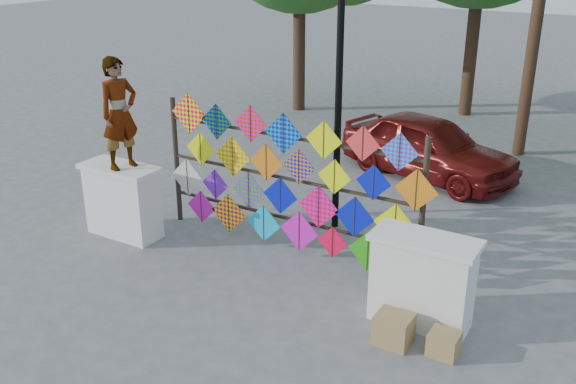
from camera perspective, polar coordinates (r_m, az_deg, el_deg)
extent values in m
plane|color=gray|center=(10.24, -2.46, -6.70)|extent=(80.00, 80.00, 0.00)
cube|color=white|center=(11.44, -14.46, -0.94)|extent=(1.30, 0.55, 1.20)
cube|color=white|center=(11.21, -14.77, 2.08)|extent=(1.40, 0.65, 0.08)
cube|color=white|center=(8.76, 11.81, -7.98)|extent=(1.30, 0.55, 1.20)
cube|color=white|center=(8.47, 12.14, -4.21)|extent=(1.40, 0.65, 0.08)
cylinder|color=#2D2219|center=(11.66, -9.88, 2.78)|extent=(0.09, 0.09, 2.30)
cylinder|color=#2D2219|center=(9.49, 11.85, -1.88)|extent=(0.09, 0.09, 2.30)
cube|color=#2D2219|center=(10.61, -0.14, -2.33)|extent=(4.60, 0.04, 0.04)
cube|color=#2D2219|center=(10.34, -0.14, 1.22)|extent=(4.60, 0.04, 0.04)
cube|color=#2D2219|center=(10.12, -0.15, 4.93)|extent=(4.60, 0.04, 0.04)
cube|color=#F20A3B|center=(11.10, -8.81, 6.93)|extent=(0.72, 0.01, 0.72)
cube|color=#2D2219|center=(11.09, -8.85, 6.92)|extent=(0.01, 0.01, 0.71)
cube|color=#239E13|center=(10.77, -6.39, 6.23)|extent=(0.62, 0.01, 0.62)
cube|color=#2D2219|center=(10.76, -6.43, 6.22)|extent=(0.01, 0.01, 0.60)
cube|color=#DD14C1|center=(10.36, -3.34, 6.08)|extent=(0.62, 0.01, 0.62)
cube|color=#2D2219|center=(10.35, -3.38, 6.07)|extent=(0.01, 0.01, 0.61)
cube|color=#0C85C0|center=(10.06, -0.42, 5.23)|extent=(0.67, 0.01, 0.67)
cube|color=#2D2219|center=(10.05, -0.46, 5.22)|extent=(0.01, 0.01, 0.65)
cube|color=#F6FF0A|center=(9.72, 3.20, 4.63)|extent=(0.61, 0.01, 0.61)
cube|color=#2D2219|center=(9.71, 3.17, 4.62)|extent=(0.01, 0.01, 0.60)
cube|color=#EC3336|center=(9.44, 6.67, 4.28)|extent=(0.55, 0.01, 0.55)
cube|color=#2D2219|center=(9.43, 6.63, 4.26)|extent=(0.01, 0.01, 0.54)
cube|color=#0AAEE7|center=(9.24, 9.89, 3.53)|extent=(0.58, 0.01, 0.58)
cube|color=#2D2219|center=(9.23, 9.86, 3.51)|extent=(0.01, 0.01, 0.57)
cube|color=#F6FF0A|center=(11.08, -7.77, 3.83)|extent=(0.60, 0.01, 0.60)
cube|color=#2D2219|center=(11.07, -7.81, 3.82)|extent=(0.01, 0.01, 0.58)
cube|color=#F6FF0A|center=(10.70, -4.93, 3.16)|extent=(0.70, 0.01, 0.70)
cube|color=#2D2219|center=(10.69, -4.97, 3.14)|extent=(0.01, 0.01, 0.69)
cube|color=orange|center=(10.34, -1.94, 2.65)|extent=(0.63, 0.01, 0.63)
cube|color=#2D2219|center=(10.33, -1.97, 2.63)|extent=(0.01, 0.01, 0.62)
cube|color=#0814BD|center=(10.03, 0.97, 2.25)|extent=(0.58, 0.01, 0.58)
cube|color=#2D2219|center=(10.02, 0.94, 2.23)|extent=(0.01, 0.01, 0.57)
cube|color=#F6FF0A|center=(9.77, 4.15, 1.35)|extent=(0.57, 0.01, 0.57)
cube|color=#2D2219|center=(9.76, 4.12, 1.33)|extent=(0.01, 0.01, 0.56)
cube|color=#0814BD|center=(9.50, 7.60, 0.84)|extent=(0.56, 0.01, 0.56)
cube|color=#2D2219|center=(9.49, 7.57, 0.82)|extent=(0.01, 0.01, 0.55)
cube|color=orange|center=(9.28, 11.33, 0.16)|extent=(0.65, 0.01, 0.65)
cube|color=#2D2219|center=(9.27, 11.31, 0.14)|extent=(0.01, 0.01, 0.64)
cube|color=silver|center=(11.41, -8.93, 1.31)|extent=(0.70, 0.01, 0.70)
cube|color=#2D2219|center=(11.41, -8.96, 1.29)|extent=(0.01, 0.01, 0.69)
cube|color=#731ACA|center=(11.06, -6.48, 0.69)|extent=(0.54, 0.01, 0.54)
cube|color=#2D2219|center=(11.05, -6.51, 0.67)|extent=(0.01, 0.01, 0.53)
cube|color=#239E13|center=(10.66, -3.50, 0.14)|extent=(0.64, 0.01, 0.64)
cube|color=#2D2219|center=(10.66, -3.54, 0.11)|extent=(0.01, 0.01, 0.63)
cube|color=#0814BD|center=(10.34, -0.70, -0.34)|extent=(0.63, 0.01, 0.63)
cube|color=#2D2219|center=(10.33, -0.74, -0.36)|extent=(0.01, 0.01, 0.62)
cube|color=#DD14C1|center=(10.03, 2.73, -1.35)|extent=(0.71, 0.01, 0.71)
cube|color=#2D2219|center=(10.02, 2.70, -1.37)|extent=(0.01, 0.01, 0.70)
cube|color=#0814BD|center=(9.79, 5.92, -2.21)|extent=(0.67, 0.01, 0.67)
cube|color=#2D2219|center=(9.78, 5.89, -2.24)|extent=(0.01, 0.01, 0.65)
cube|color=#F6FF0A|center=(9.56, 9.50, -2.91)|extent=(0.68, 0.01, 0.68)
cube|color=#2D2219|center=(9.55, 9.47, -2.94)|extent=(0.01, 0.01, 0.67)
cube|color=#DD14C1|center=(11.37, -7.70, -1.28)|extent=(0.60, 0.01, 0.60)
cube|color=#2D2219|center=(11.37, -7.74, -1.30)|extent=(0.01, 0.01, 0.59)
cube|color=#F20A3B|center=(11.03, -5.28, -1.86)|extent=(0.71, 0.01, 0.71)
cube|color=#2D2219|center=(11.03, -5.32, -1.89)|extent=(0.01, 0.01, 0.70)
cube|color=#0AAEE7|center=(10.67, -2.17, -2.80)|extent=(0.65, 0.01, 0.65)
cube|color=#2D2219|center=(10.66, -2.21, -2.82)|extent=(0.01, 0.01, 0.64)
cube|color=#DD14C1|center=(10.34, 1.01, -3.48)|extent=(0.70, 0.01, 0.70)
cube|color=#2D2219|center=(10.33, 0.97, -3.51)|extent=(0.01, 0.01, 0.69)
cube|color=#F20A3B|center=(10.10, 3.98, -4.47)|extent=(0.53, 0.01, 0.53)
cube|color=#2D2219|center=(10.09, 3.95, -4.50)|extent=(0.01, 0.01, 0.52)
cube|color=#239E13|center=(9.88, 7.11, -5.26)|extent=(0.66, 0.01, 0.66)
cube|color=#2D2219|center=(9.87, 7.08, -5.29)|extent=(0.01, 0.01, 0.65)
cube|color=#0C85C0|center=(9.64, 10.87, -5.92)|extent=(0.62, 0.01, 0.62)
cube|color=#2D2219|center=(9.63, 10.84, -5.95)|extent=(0.01, 0.01, 0.60)
cylinder|color=#3F291B|center=(19.26, 1.00, 12.94)|extent=(0.36, 0.36, 3.85)
cylinder|color=#3F291B|center=(19.36, 16.02, 12.58)|extent=(0.36, 0.36, 4.12)
cylinder|color=#3F291B|center=(15.89, 21.02, 12.67)|extent=(0.28, 0.28, 5.50)
imported|color=#99999E|center=(10.85, -14.77, 6.76)|extent=(0.57, 0.75, 1.85)
imported|color=#611110|center=(14.16, 12.36, 3.98)|extent=(4.25, 2.61, 1.35)
cylinder|color=black|center=(10.95, 4.47, 6.99)|extent=(0.12, 0.12, 4.20)
cube|color=olive|center=(8.51, 9.37, -11.93)|extent=(0.45, 0.40, 0.40)
cube|color=olive|center=(8.45, 13.68, -12.97)|extent=(0.37, 0.34, 0.31)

